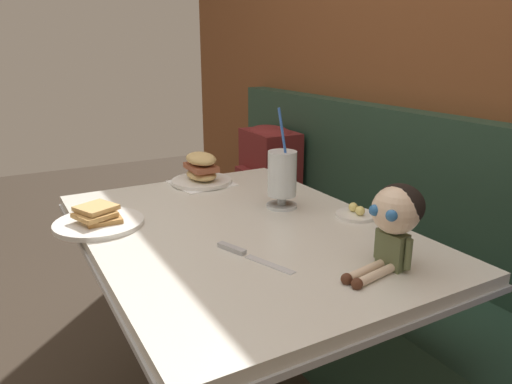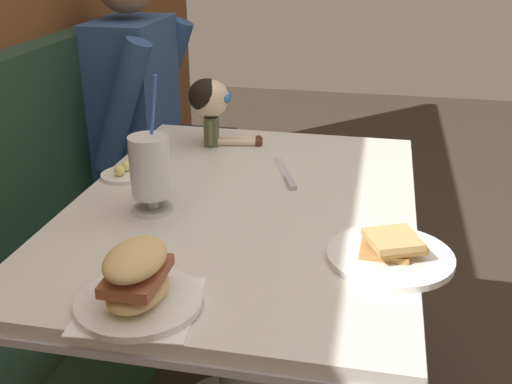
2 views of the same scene
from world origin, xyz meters
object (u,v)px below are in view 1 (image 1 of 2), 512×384
object	(u,v)px
milkshake_glass	(282,177)
sandwich_plate	(201,171)
butter_saucer	(356,214)
butter_knife	(242,253)
backpack	(269,165)
seated_doll	(396,215)
toast_plate	(99,221)

from	to	relation	value
milkshake_glass	sandwich_plate	distance (m)	0.39
butter_saucer	butter_knife	world-z (taller)	butter_saucer
sandwich_plate	backpack	distance (m)	0.67
butter_saucer	seated_doll	bearing A→B (deg)	-27.01
toast_plate	butter_knife	xyz separation A→B (m)	(0.37, 0.26, -0.01)
toast_plate	milkshake_glass	bearing A→B (deg)	77.62
butter_knife	toast_plate	bearing A→B (deg)	-144.74
butter_saucer	seated_doll	xyz separation A→B (m)	(0.30, -0.15, 0.12)
butter_saucer	seated_doll	distance (m)	0.36
butter_knife	backpack	distance (m)	1.23
milkshake_glass	butter_saucer	size ratio (longest dim) A/B	2.63
toast_plate	backpack	size ratio (longest dim) A/B	0.62
toast_plate	sandwich_plate	distance (m)	0.49
butter_knife	butter_saucer	bearing A→B (deg)	99.57
milkshake_glass	sandwich_plate	size ratio (longest dim) A/B	1.43
milkshake_glass	toast_plate	bearing A→B (deg)	-102.38
sandwich_plate	seated_doll	size ratio (longest dim) A/B	0.97
sandwich_plate	milkshake_glass	bearing A→B (deg)	16.98
backpack	sandwich_plate	bearing A→B (deg)	-52.96
milkshake_glass	butter_saucer	world-z (taller)	milkshake_glass
toast_plate	milkshake_glass	xyz separation A→B (m)	(0.12, 0.54, 0.08)
sandwich_plate	backpack	world-z (taller)	sandwich_plate
toast_plate	butter_saucer	xyz separation A→B (m)	(0.30, 0.68, -0.01)
milkshake_glass	seated_doll	bearing A→B (deg)	-0.83
seated_doll	backpack	world-z (taller)	seated_doll
sandwich_plate	butter_saucer	bearing A→B (deg)	25.22
butter_knife	milkshake_glass	bearing A→B (deg)	132.61
toast_plate	butter_knife	bearing A→B (deg)	35.26
backpack	butter_saucer	bearing A→B (deg)	-15.41
toast_plate	milkshake_glass	distance (m)	0.56
milkshake_glass	sandwich_plate	world-z (taller)	milkshake_glass
seated_doll	butter_saucer	bearing A→B (deg)	152.99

